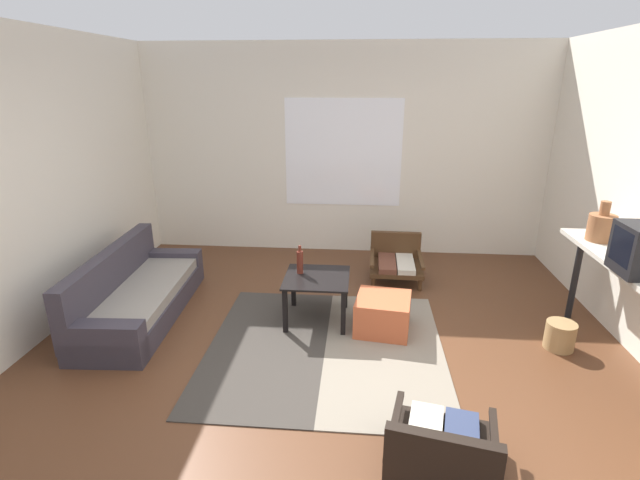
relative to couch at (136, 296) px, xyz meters
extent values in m
plane|color=#56331E|center=(1.94, -0.91, -0.22)|extent=(7.80, 7.80, 0.00)
cube|color=silver|center=(1.94, 2.15, 1.13)|extent=(5.60, 0.12, 2.70)
cube|color=white|center=(1.94, 2.09, 1.12)|extent=(1.51, 0.01, 1.38)
cube|color=#38332D|center=(1.40, -0.44, -0.21)|extent=(1.03, 2.08, 0.01)
cube|color=gray|center=(2.43, -0.44, -0.21)|extent=(1.03, 2.08, 0.01)
cube|color=#38333D|center=(0.06, 0.00, -0.10)|extent=(0.79, 1.91, 0.22)
cube|color=gray|center=(0.09, 0.01, 0.06)|extent=(0.68, 1.73, 0.10)
cube|color=#38333D|center=(-0.22, -0.01, 0.18)|extent=(0.24, 1.88, 0.57)
cube|color=#38333D|center=(0.02, 0.85, -0.03)|extent=(0.70, 0.22, 0.38)
cube|color=#38333D|center=(0.11, -0.84, -0.03)|extent=(0.70, 0.22, 0.38)
cube|color=black|center=(1.79, 0.07, 0.23)|extent=(0.62, 0.63, 0.02)
cube|color=black|center=(1.52, 0.34, 0.00)|extent=(0.04, 0.04, 0.44)
cube|color=black|center=(2.06, 0.34, 0.00)|extent=(0.04, 0.04, 0.44)
cube|color=black|center=(1.52, -0.21, 0.00)|extent=(0.04, 0.04, 0.44)
cube|color=black|center=(2.06, -0.21, 0.00)|extent=(0.04, 0.04, 0.44)
cylinder|color=#472D19|center=(2.87, 0.83, -0.15)|extent=(0.04, 0.04, 0.14)
cylinder|color=#472D19|center=(2.35, 0.84, -0.15)|extent=(0.04, 0.04, 0.14)
cylinder|color=#472D19|center=(2.89, 1.38, -0.15)|extent=(0.04, 0.04, 0.14)
cylinder|color=#472D19|center=(2.37, 1.39, -0.15)|extent=(0.04, 0.04, 0.14)
cube|color=#472D19|center=(2.62, 1.11, -0.05)|extent=(0.61, 0.64, 0.05)
cube|color=beige|center=(2.72, 1.09, 0.00)|extent=(0.21, 0.57, 0.06)
cube|color=brown|center=(2.51, 1.09, 0.00)|extent=(0.21, 0.57, 0.06)
cube|color=#472D19|center=(2.63, 1.39, 0.13)|extent=(0.60, 0.08, 0.31)
cube|color=#472D19|center=(2.90, 1.10, 0.06)|extent=(0.06, 0.63, 0.04)
cube|color=#472D19|center=(2.34, 1.12, 0.06)|extent=(0.06, 0.63, 0.04)
cylinder|color=black|center=(2.50, -1.41, -0.15)|extent=(0.04, 0.04, 0.12)
cylinder|color=black|center=(3.02, -1.52, -0.15)|extent=(0.04, 0.04, 0.12)
cube|color=black|center=(2.71, -1.73, -0.07)|extent=(0.73, 0.73, 0.05)
cube|color=beige|center=(2.60, -1.69, -0.01)|extent=(0.31, 0.58, 0.06)
cube|color=#2D3856|center=(2.82, -1.73, -0.01)|extent=(0.31, 0.58, 0.06)
cube|color=black|center=(2.65, -2.00, 0.11)|extent=(0.62, 0.19, 0.31)
cube|color=black|center=(2.42, -1.67, 0.05)|extent=(0.17, 0.61, 0.04)
cube|color=black|center=(2.99, -1.79, 0.05)|extent=(0.17, 0.61, 0.04)
cube|color=#BC5633|center=(2.42, -0.09, -0.05)|extent=(0.55, 0.55, 0.34)
cube|color=beige|center=(4.27, -0.43, 0.67)|extent=(0.38, 1.63, 0.04)
cylinder|color=black|center=(4.27, 0.33, 0.22)|extent=(0.06, 0.06, 0.87)
cube|color=black|center=(4.05, -0.71, 0.89)|extent=(0.01, 0.27, 0.26)
cylinder|color=#935B38|center=(4.27, 0.05, 0.81)|extent=(0.22, 0.22, 0.23)
cylinder|color=#935B38|center=(4.27, 0.05, 0.98)|extent=(0.08, 0.08, 0.12)
cylinder|color=#5B2319|center=(1.62, 0.15, 0.35)|extent=(0.06, 0.06, 0.22)
cylinder|color=#5B2319|center=(1.62, 0.15, 0.49)|extent=(0.03, 0.03, 0.06)
cylinder|color=#9E7A4C|center=(3.95, -0.26, -0.09)|extent=(0.25, 0.25, 0.24)
camera|label=1|loc=(2.18, -4.01, 2.02)|focal=26.22mm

